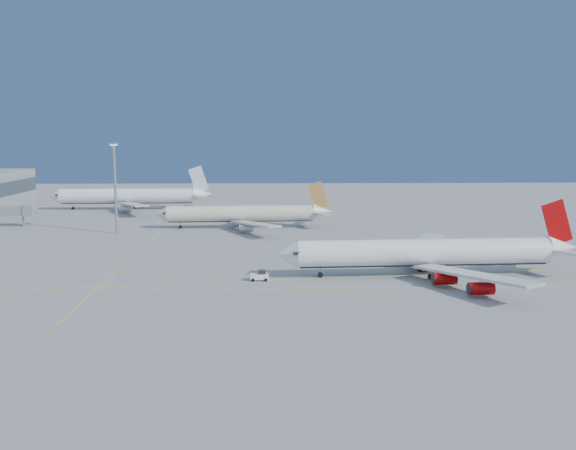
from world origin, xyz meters
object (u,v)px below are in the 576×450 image
(airliner_virgin, at_px, (431,253))
(airliner_etihad, at_px, (244,214))
(airliner_third, at_px, (131,196))
(light_mast, at_px, (115,180))
(pushback_tug, at_px, (260,276))

(airliner_virgin, bearing_deg, airliner_etihad, 117.63)
(airliner_third, distance_m, light_mast, 63.12)
(airliner_third, bearing_deg, airliner_virgin, -54.96)
(airliner_virgin, height_order, airliner_etihad, airliner_virgin)
(pushback_tug, relative_size, light_mast, 0.14)
(airliner_virgin, distance_m, airliner_third, 149.95)
(airliner_virgin, xyz_separation_m, airliner_etihad, (-41.87, 69.89, -0.33))
(airliner_virgin, xyz_separation_m, airliner_third, (-88.41, 121.12, 0.39))
(airliner_third, distance_m, pushback_tug, 135.67)
(light_mast, bearing_deg, airliner_third, 98.13)
(airliner_virgin, relative_size, light_mast, 2.40)
(light_mast, bearing_deg, pushback_tug, -55.38)
(pushback_tug, distance_m, light_mast, 78.49)
(airliner_etihad, height_order, pushback_tug, airliner_etihad)
(airliner_third, relative_size, pushback_tug, 16.77)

